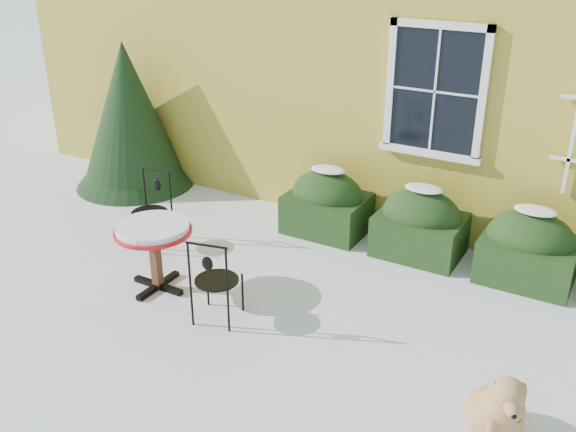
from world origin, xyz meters
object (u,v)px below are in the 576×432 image
Objects in this scene: evergreen_shrub at (131,129)px; dog at (499,411)px; bistro_table at (153,236)px; patio_chair_near at (215,280)px; patio_chair_far at (151,209)px.

dog is at bearing -23.65° from evergreen_shrub.
bistro_table is 3.97m from dog.
evergreen_shrub is 2.72× the size of dog.
dog is (2.96, -0.29, -0.18)m from patio_chair_near.
bistro_table is 0.89× the size of patio_chair_far.
evergreen_shrub reaches higher than dog.
bistro_table is (2.45, -2.31, -0.24)m from evergreen_shrub.
evergreen_shrub is at bearing -49.55° from patio_chair_near.
patio_chair_near is at bearing 149.87° from dog.
bistro_table is at bearing -43.39° from evergreen_shrub.
patio_chair_near is at bearing -36.26° from evergreen_shrub.
patio_chair_near is at bearing -35.42° from patio_chair_far.
patio_chair_near and patio_chair_far have the same top height.
patio_chair_far is at bearing 133.16° from bistro_table.
evergreen_shrub is at bearing 133.53° from patio_chair_far.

